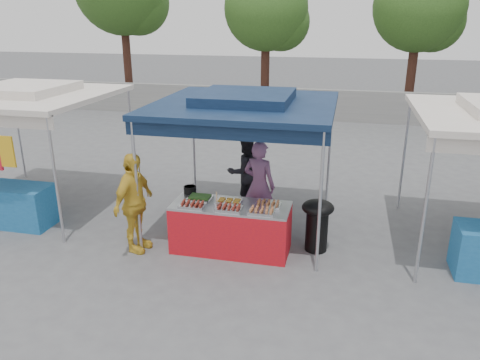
% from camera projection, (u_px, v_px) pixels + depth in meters
% --- Properties ---
extents(ground_plane, '(80.00, 80.00, 0.00)m').
position_uv_depth(ground_plane, '(232.00, 247.00, 8.25)').
color(ground_plane, '#545557').
extents(back_wall, '(40.00, 0.25, 1.20)m').
position_uv_depth(back_wall, '(300.00, 104.00, 18.16)').
color(back_wall, slate).
rests_on(back_wall, ground_plane).
extents(main_canopy, '(3.20, 3.20, 2.57)m').
position_uv_depth(main_canopy, '(245.00, 104.00, 8.36)').
color(main_canopy, '#B0B1B7').
rests_on(main_canopy, ground_plane).
extents(neighbor_stall_left, '(3.20, 3.20, 2.57)m').
position_uv_depth(neighbor_stall_left, '(17.00, 137.00, 9.20)').
color(neighbor_stall_left, '#B0B1B7').
rests_on(neighbor_stall_left, ground_plane).
extents(tree_1, '(3.46, 3.39, 5.83)m').
position_uv_depth(tree_1, '(270.00, 12.00, 18.91)').
color(tree_1, '#3D2017').
rests_on(tree_1, ground_plane).
extents(tree_2, '(3.51, 3.45, 5.93)m').
position_uv_depth(tree_2, '(423.00, 10.00, 17.81)').
color(tree_2, '#3D2017').
rests_on(tree_2, ground_plane).
extents(vendor_table, '(2.00, 0.80, 0.85)m').
position_uv_depth(vendor_table, '(231.00, 228.00, 8.02)').
color(vendor_table, '#B6101A').
rests_on(vendor_table, ground_plane).
extents(food_tray_fl, '(0.42, 0.30, 0.07)m').
position_uv_depth(food_tray_fl, '(192.00, 205.00, 7.78)').
color(food_tray_fl, '#BCBCC0').
rests_on(food_tray_fl, vendor_table).
extents(food_tray_fm, '(0.42, 0.30, 0.07)m').
position_uv_depth(food_tray_fm, '(229.00, 208.00, 7.64)').
color(food_tray_fm, '#BCBCC0').
rests_on(food_tray_fm, vendor_table).
extents(food_tray_fr, '(0.42, 0.30, 0.07)m').
position_uv_depth(food_tray_fr, '(262.00, 211.00, 7.53)').
color(food_tray_fr, '#BCBCC0').
rests_on(food_tray_fr, vendor_table).
extents(food_tray_bl, '(0.42, 0.30, 0.07)m').
position_uv_depth(food_tray_bl, '(200.00, 198.00, 8.08)').
color(food_tray_bl, '#BCBCC0').
rests_on(food_tray_bl, vendor_table).
extents(food_tray_bm, '(0.42, 0.30, 0.07)m').
position_uv_depth(food_tray_bm, '(229.00, 201.00, 7.93)').
color(food_tray_bm, '#BCBCC0').
rests_on(food_tray_bm, vendor_table).
extents(food_tray_br, '(0.42, 0.30, 0.07)m').
position_uv_depth(food_tray_br, '(268.00, 205.00, 7.79)').
color(food_tray_br, '#BCBCC0').
rests_on(food_tray_br, vendor_table).
extents(cooking_pot, '(0.22, 0.22, 0.13)m').
position_uv_depth(cooking_pot, '(190.00, 190.00, 8.37)').
color(cooking_pot, black).
rests_on(cooking_pot, vendor_table).
extents(skewer_cup, '(0.09, 0.09, 0.11)m').
position_uv_depth(skewer_cup, '(216.00, 206.00, 7.68)').
color(skewer_cup, '#B0B1B7').
rests_on(skewer_cup, vendor_table).
extents(wok_burner, '(0.55, 0.55, 0.92)m').
position_uv_depth(wok_burner, '(317.00, 221.00, 7.99)').
color(wok_burner, black).
rests_on(wok_burner, ground_plane).
extents(crate_left, '(0.50, 0.35, 0.30)m').
position_uv_depth(crate_left, '(224.00, 226.00, 8.72)').
color(crate_left, '#123C98').
rests_on(crate_left, ground_plane).
extents(crate_right, '(0.49, 0.34, 0.30)m').
position_uv_depth(crate_right, '(260.00, 227.00, 8.71)').
color(crate_right, '#123C98').
rests_on(crate_right, ground_plane).
extents(crate_stacked, '(0.45, 0.32, 0.27)m').
position_uv_depth(crate_stacked, '(260.00, 213.00, 8.61)').
color(crate_stacked, '#123C98').
rests_on(crate_stacked, crate_right).
extents(vendor_woman, '(0.71, 0.56, 1.72)m').
position_uv_depth(vendor_woman, '(259.00, 186.00, 8.74)').
color(vendor_woman, '#81527A').
rests_on(vendor_woman, ground_plane).
extents(helper_man, '(0.98, 0.93, 1.59)m').
position_uv_depth(helper_man, '(245.00, 172.00, 9.71)').
color(helper_man, black).
rests_on(helper_man, ground_plane).
extents(customer_person, '(0.59, 1.08, 1.74)m').
position_uv_depth(customer_person, '(134.00, 203.00, 7.88)').
color(customer_person, gold).
rests_on(customer_person, ground_plane).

